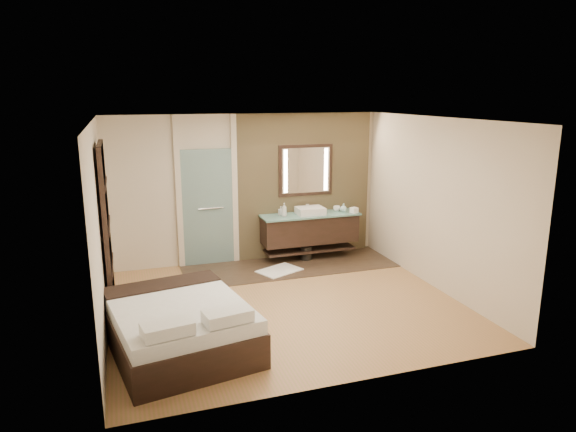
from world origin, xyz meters
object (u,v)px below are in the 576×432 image
object	(u,v)px
bed	(179,326)
waste_bin	(306,253)
vanity	(310,229)
mirror_unit	(306,170)

from	to	relation	value
bed	waste_bin	world-z (taller)	bed
vanity	mirror_unit	bearing A→B (deg)	90.00
mirror_unit	bed	world-z (taller)	mirror_unit
vanity	mirror_unit	xyz separation A→B (m)	(0.00, 0.24, 1.07)
vanity	waste_bin	bearing A→B (deg)	-144.26
mirror_unit	waste_bin	xyz separation A→B (m)	(-0.09, -0.31, -1.51)
vanity	mirror_unit	size ratio (longest dim) A/B	1.75
vanity	waste_bin	distance (m)	0.46
vanity	waste_bin	world-z (taller)	vanity
bed	waste_bin	bearing A→B (deg)	36.10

